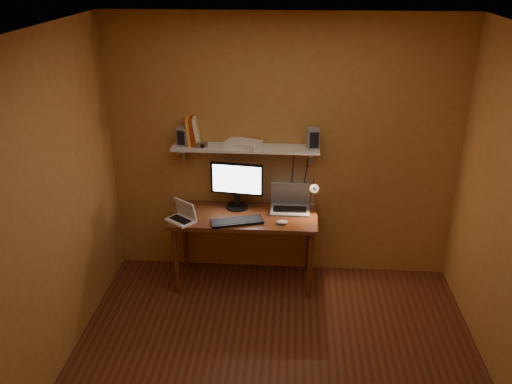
# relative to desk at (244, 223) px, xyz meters

# --- Properties ---
(room) EXTENTS (3.44, 3.24, 2.64)m
(room) POSITION_rel_desk_xyz_m (0.35, -1.28, 0.64)
(room) COLOR #5E2A18
(room) RESTS_ON ground
(desk) EXTENTS (1.40, 0.60, 0.75)m
(desk) POSITION_rel_desk_xyz_m (0.00, 0.00, 0.00)
(desk) COLOR brown
(desk) RESTS_ON ground
(wall_shelf) EXTENTS (1.40, 0.25, 0.21)m
(wall_shelf) POSITION_rel_desk_xyz_m (0.00, 0.19, 0.69)
(wall_shelf) COLOR silver
(wall_shelf) RESTS_ON room
(monitor) EXTENTS (0.52, 0.24, 0.47)m
(monitor) POSITION_rel_desk_xyz_m (-0.09, 0.16, 0.35)
(monitor) COLOR black
(monitor) RESTS_ON desk
(laptop) EXTENTS (0.38, 0.27, 0.27)m
(laptop) POSITION_rel_desk_xyz_m (0.44, 0.16, 0.16)
(laptop) COLOR gray
(laptop) RESTS_ON desk
(netbook) EXTENTS (0.32, 0.31, 0.20)m
(netbook) POSITION_rel_desk_xyz_m (-0.56, -0.16, 0.14)
(netbook) COLOR white
(netbook) RESTS_ON desk
(keyboard) EXTENTS (0.51, 0.29, 0.03)m
(keyboard) POSITION_rel_desk_xyz_m (-0.05, -0.17, 0.10)
(keyboard) COLOR black
(keyboard) RESTS_ON desk
(mouse) EXTENTS (0.11, 0.07, 0.04)m
(mouse) POSITION_rel_desk_xyz_m (0.37, -0.17, 0.10)
(mouse) COLOR white
(mouse) RESTS_ON desk
(desk_lamp) EXTENTS (0.09, 0.23, 0.38)m
(desk_lamp) POSITION_rel_desk_xyz_m (0.66, 0.13, 0.29)
(desk_lamp) COLOR silver
(desk_lamp) RESTS_ON desk
(speaker_left) EXTENTS (0.12, 0.12, 0.18)m
(speaker_left) POSITION_rel_desk_xyz_m (-0.59, 0.19, 0.80)
(speaker_left) COLOR gray
(speaker_left) RESTS_ON wall_shelf
(speaker_right) EXTENTS (0.13, 0.13, 0.19)m
(speaker_right) POSITION_rel_desk_xyz_m (0.63, 0.20, 0.81)
(speaker_right) COLOR gray
(speaker_right) RESTS_ON wall_shelf
(books) EXTENTS (0.15, 0.18, 0.26)m
(books) POSITION_rel_desk_xyz_m (-0.51, 0.22, 0.84)
(books) COLOR orange
(books) RESTS_ON wall_shelf
(shelf_camera) EXTENTS (0.11, 0.06, 0.06)m
(shelf_camera) POSITION_rel_desk_xyz_m (-0.40, 0.11, 0.74)
(shelf_camera) COLOR silver
(shelf_camera) RESTS_ON wall_shelf
(router) EXTENTS (0.37, 0.31, 0.05)m
(router) POSITION_rel_desk_xyz_m (-0.02, 0.20, 0.74)
(router) COLOR white
(router) RESTS_ON wall_shelf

